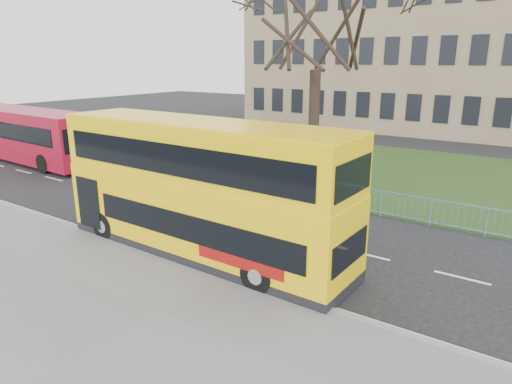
# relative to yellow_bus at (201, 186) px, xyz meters

# --- Properties ---
(ground) EXTENTS (120.00, 120.00, 0.00)m
(ground) POSITION_rel_yellow_bus_xyz_m (1.63, 0.51, -2.37)
(ground) COLOR black
(ground) RESTS_ON ground
(pavement) EXTENTS (80.00, 10.50, 0.12)m
(pavement) POSITION_rel_yellow_bus_xyz_m (1.63, -6.24, -2.31)
(pavement) COLOR slate
(pavement) RESTS_ON ground
(kerb) EXTENTS (80.00, 0.20, 0.14)m
(kerb) POSITION_rel_yellow_bus_xyz_m (1.63, -1.04, -2.30)
(kerb) COLOR gray
(kerb) RESTS_ON ground
(grass_verge) EXTENTS (80.00, 15.40, 0.08)m
(grass_verge) POSITION_rel_yellow_bus_xyz_m (1.63, 14.81, -2.33)
(grass_verge) COLOR #1B3212
(grass_verge) RESTS_ON ground
(guard_railing) EXTENTS (40.00, 0.12, 1.10)m
(guard_railing) POSITION_rel_yellow_bus_xyz_m (1.63, 7.11, -1.82)
(guard_railing) COLOR #6998BA
(guard_railing) RESTS_ON ground
(bare_tree) EXTENTS (9.58, 9.58, 13.69)m
(bare_tree) POSITION_rel_yellow_bus_xyz_m (-1.37, 10.51, 4.56)
(bare_tree) COLOR black
(bare_tree) RESTS_ON grass_verge
(civic_building) EXTENTS (30.00, 15.00, 14.00)m
(civic_building) POSITION_rel_yellow_bus_xyz_m (-3.37, 35.51, 4.63)
(civic_building) COLOR #79624C
(civic_building) RESTS_ON ground
(yellow_bus) EXTENTS (10.57, 2.74, 4.41)m
(yellow_bus) POSITION_rel_yellow_bus_xyz_m (0.00, 0.00, 0.00)
(yellow_bus) COLOR yellow
(yellow_bus) RESTS_ON ground
(red_bus) EXTENTS (12.53, 3.32, 3.28)m
(red_bus) POSITION_rel_yellow_bus_xyz_m (-18.88, 4.92, -0.62)
(red_bus) COLOR maroon
(red_bus) RESTS_ON ground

